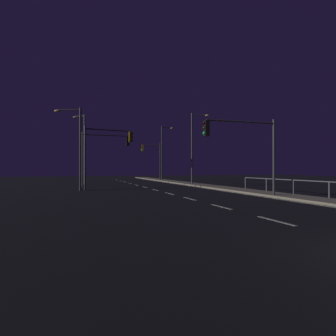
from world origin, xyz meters
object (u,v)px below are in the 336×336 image
traffic_light_mid_right (243,140)px  traffic_light_far_right (152,154)px  street_lamp_across_street (76,140)px  street_lamp_mid_block (83,143)px  traffic_light_overhead_east (104,148)px  street_lamp_corner (163,148)px  traffic_light_near_right (106,145)px  street_lamp_far_end (195,142)px

traffic_light_mid_right → traffic_light_far_right: size_ratio=0.91×
street_lamp_across_street → street_lamp_mid_block: size_ratio=0.84×
traffic_light_overhead_east → street_lamp_mid_block: (-1.87, 6.02, 0.96)m
traffic_light_overhead_east → traffic_light_mid_right: bearing=-62.9°
traffic_light_mid_right → street_lamp_corner: (3.14, 27.42, 1.39)m
traffic_light_overhead_east → street_lamp_mid_block: size_ratio=0.66×
street_lamp_across_street → street_lamp_corner: bearing=53.6°
traffic_light_overhead_east → traffic_light_near_right: 3.20m
traffic_light_near_right → traffic_light_mid_right: bearing=-56.3°
street_lamp_across_street → traffic_light_far_right: bearing=57.7°
traffic_light_mid_right → street_lamp_far_end: (3.07, 14.92, 1.29)m
street_lamp_across_street → traffic_light_overhead_east: bearing=59.3°
traffic_light_overhead_east → street_lamp_far_end: street_lamp_far_end is taller
traffic_light_near_right → street_lamp_corner: bearing=57.5°
traffic_light_mid_right → traffic_light_overhead_east: 15.95m
traffic_light_far_right → street_lamp_corner: 2.05m
traffic_light_far_right → street_lamp_across_street: size_ratio=0.81×
traffic_light_near_right → street_lamp_across_street: 3.04m
traffic_light_overhead_east → street_lamp_across_street: size_ratio=0.79×
street_lamp_far_end → street_lamp_across_street: size_ratio=1.17×
traffic_light_far_right → street_lamp_across_street: bearing=-122.3°
traffic_light_far_right → traffic_light_near_right: traffic_light_far_right is taller
street_lamp_far_end → traffic_light_overhead_east: bearing=-176.0°
street_lamp_far_end → street_lamp_across_street: street_lamp_far_end is taller
street_lamp_across_street → traffic_light_mid_right: bearing=-43.7°
traffic_light_mid_right → traffic_light_near_right: 13.21m
traffic_light_near_right → street_lamp_mid_block: (-1.81, 9.22, 0.89)m
traffic_light_overhead_east → street_lamp_across_street: 5.38m
street_lamp_far_end → street_lamp_across_street: bearing=-157.8°
traffic_light_far_right → street_lamp_corner: size_ratio=0.68×
street_lamp_corner → traffic_light_far_right: bearing=175.2°
traffic_light_near_right → street_lamp_far_end: 11.16m
traffic_light_near_right → street_lamp_across_street: (-2.68, -1.42, 0.23)m
traffic_light_near_right → street_lamp_corner: (10.47, 16.42, 1.07)m
traffic_light_mid_right → traffic_light_overhead_east: (-7.27, 14.19, 0.25)m
street_lamp_far_end → street_lamp_mid_block: bearing=156.6°
street_lamp_across_street → street_lamp_mid_block: street_lamp_mid_block is taller
street_lamp_corner → street_lamp_mid_block: (-12.28, -7.21, -0.18)m
traffic_light_overhead_east → street_lamp_corner: size_ratio=0.66×
street_lamp_mid_block → traffic_light_mid_right: bearing=-65.7°
street_lamp_corner → street_lamp_mid_block: street_lamp_corner is taller
street_lamp_far_end → street_lamp_mid_block: street_lamp_mid_block is taller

